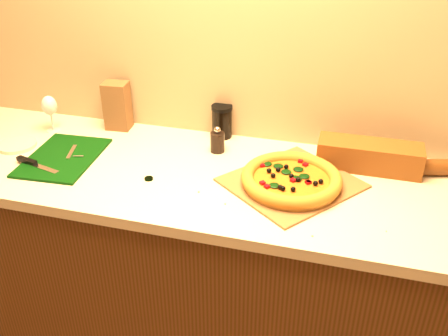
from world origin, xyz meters
TOP-DOWN VIEW (x-y plane):
  - cabinet at (0.00, 1.43)m, footprint 2.80×0.65m
  - countertop at (0.00, 1.43)m, footprint 2.84×0.68m
  - pizza_peel at (0.29, 1.44)m, footprint 0.54×0.56m
  - pizza at (0.28, 1.41)m, footprint 0.34×0.34m
  - cutting_board at (-0.59, 1.38)m, footprint 0.28×0.36m
  - bottle_cap at (-0.21, 1.33)m, footprint 0.04×0.04m
  - pepper_grinder at (-0.04, 1.60)m, footprint 0.06×0.06m
  - rolling_pin at (0.77, 1.63)m, footprint 0.42×0.14m
  - bread_bag at (0.53, 1.61)m, footprint 0.37×0.12m
  - wine_glass at (-0.75, 1.59)m, footprint 0.06×0.06m
  - paper_bag at (-0.50, 1.69)m, footprint 0.11×0.09m
  - dark_jar at (-0.05, 1.73)m, footprint 0.08×0.08m
  - side_plate at (-0.81, 1.42)m, footprint 0.18×0.18m

SIDE VIEW (x-z plane):
  - cabinet at x=0.00m, z-range 0.00..0.86m
  - countertop at x=0.00m, z-range 0.86..0.90m
  - bottle_cap at x=-0.21m, z-range 0.90..0.91m
  - pizza_peel at x=0.29m, z-range 0.90..0.91m
  - cutting_board at x=-0.59m, z-range 0.89..0.92m
  - side_plate at x=-0.81m, z-range 0.90..0.91m
  - rolling_pin at x=0.77m, z-range 0.90..0.96m
  - pizza at x=0.28m, z-range 0.91..0.95m
  - pepper_grinder at x=-0.04m, z-range 0.89..0.99m
  - bread_bag at x=0.53m, z-range 0.90..1.00m
  - dark_jar at x=-0.05m, z-range 0.90..1.04m
  - paper_bag at x=-0.50m, z-range 0.90..1.10m
  - wine_glass at x=-0.75m, z-range 0.93..1.09m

